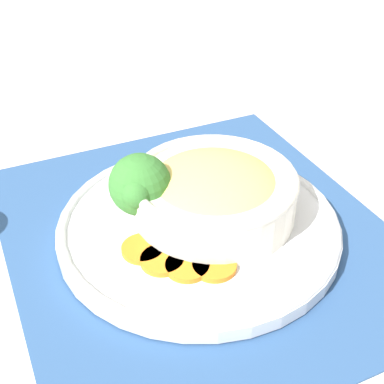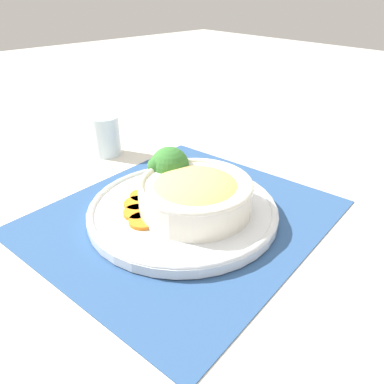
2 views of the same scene
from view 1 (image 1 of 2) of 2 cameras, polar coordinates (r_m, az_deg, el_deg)
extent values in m
plane|color=beige|center=(0.62, 0.70, -4.60)|extent=(4.00, 4.00, 0.00)
cube|color=#2D5184|center=(0.62, 0.70, -4.46)|extent=(0.53, 0.48, 0.00)
cylinder|color=silver|center=(0.62, 0.71, -3.74)|extent=(0.32, 0.32, 0.02)
torus|color=silver|center=(0.61, 0.72, -3.16)|extent=(0.32, 0.32, 0.01)
cylinder|color=silver|center=(0.61, 2.33, -0.46)|extent=(0.19, 0.19, 0.05)
torus|color=silver|center=(0.60, 2.38, 1.46)|extent=(0.19, 0.19, 0.01)
ellipsoid|color=#EAC66B|center=(0.60, 2.35, 0.49)|extent=(0.15, 0.15, 0.05)
cylinder|color=#84AD5B|center=(0.61, -5.37, -2.07)|extent=(0.02, 0.02, 0.02)
sphere|color=#387A33|center=(0.59, -5.56, 0.81)|extent=(0.07, 0.07, 0.07)
sphere|color=#387A33|center=(0.57, -6.03, 0.05)|extent=(0.03, 0.03, 0.03)
sphere|color=#387A33|center=(0.60, -5.29, 2.09)|extent=(0.03, 0.03, 0.03)
cylinder|color=orange|center=(0.57, -5.25, -6.05)|extent=(0.05, 0.05, 0.01)
cylinder|color=orange|center=(0.56, -3.19, -7.26)|extent=(0.05, 0.05, 0.01)
cylinder|color=orange|center=(0.55, -0.50, -7.91)|extent=(0.05, 0.05, 0.01)
cylinder|color=orange|center=(0.55, 2.40, -7.86)|extent=(0.05, 0.05, 0.01)
camera|label=2|loc=(0.57, 64.90, 11.60)|focal=35.00mm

